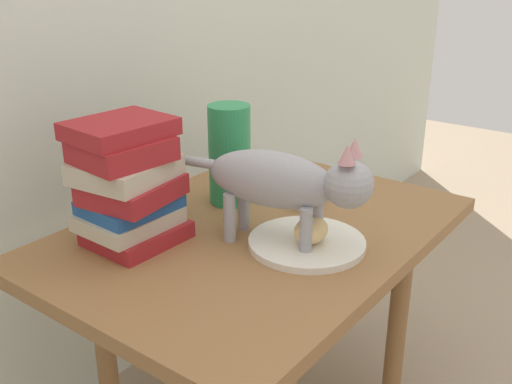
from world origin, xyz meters
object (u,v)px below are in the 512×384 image
Objects in this scene: cat at (286,182)px; book_stack at (128,184)px; plate at (307,243)px; green_vase at (230,155)px; side_table at (256,255)px; bread_roll at (311,230)px; candle_jar at (308,191)px.

book_stack is (-0.17, 0.25, -0.01)m from cat.
plate is 1.01× the size of green_vase.
plate reaches higher than side_table.
bread_roll is at bearing -94.79° from side_table.
bread_roll is 0.30m from green_vase.
green_vase is (0.09, 0.26, 0.11)m from plate.
cat is 5.56× the size of candle_jar.
bread_roll is 0.94× the size of candle_jar.
cat reaches higher than candle_jar.
cat reaches higher than green_vase.
bread_roll reaches higher than side_table.
side_table is 3.79× the size of plate.
candle_jar is (0.19, 0.07, -0.09)m from cat.
cat is 0.30m from book_stack.
plate is at bearing -93.49° from side_table.
side_table is 0.22m from cat.
candle_jar reaches higher than side_table.
candle_jar is at bearing 31.72° from plate.
green_vase reaches higher than plate.
book_stack is 0.28m from green_vase.
book_stack is at bearing 141.45° from side_table.
book_stack reaches higher than candle_jar.
candle_jar reaches higher than bread_roll.
bread_roll is 0.35× the size of green_vase.
side_table is 0.15m from plate.
book_stack is at bearing 175.00° from green_vase.
green_vase is 0.19m from candle_jar.
cat is 0.22m from candle_jar.
green_vase is (0.08, 0.13, 0.18)m from side_table.
candle_jar is (0.16, -0.03, 0.10)m from side_table.
plate is 0.13m from cat.
side_table is at bearing 72.40° from cat.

